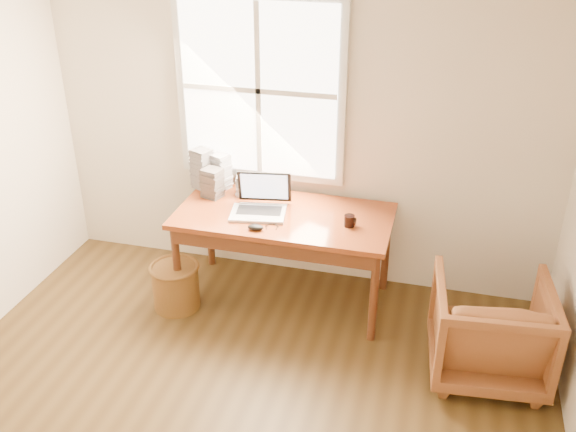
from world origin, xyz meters
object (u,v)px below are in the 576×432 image
desk (284,216)px  wicker_stool (176,287)px  coffee_mug (349,221)px  cd_stack_a (220,171)px  laptop (258,197)px  armchair (490,329)px

desk → wicker_stool: (-0.78, -0.32, -0.55)m
coffee_mug → cd_stack_a: bearing=175.7°
wicker_stool → laptop: size_ratio=0.85×
laptop → armchair: bearing=-23.3°
armchair → wicker_stool: (-2.30, 0.16, -0.17)m
desk → wicker_stool: bearing=-157.5°
armchair → wicker_stool: bearing=-9.7°
armchair → laptop: (-1.70, 0.42, 0.55)m
desk → armchair: 1.64m
desk → laptop: bearing=-159.2°
coffee_mug → cd_stack_a: (-1.11, 0.39, 0.10)m
armchair → cd_stack_a: cd_stack_a is taller
coffee_mug → armchair: bearing=-7.3°
laptop → coffee_mug: laptop is taller
wicker_stool → coffee_mug: coffee_mug is taller
wicker_stool → cd_stack_a: cd_stack_a is taller
laptop → coffee_mug: (0.68, 0.00, -0.11)m
laptop → coffee_mug: bearing=-9.5°
laptop → cd_stack_a: bearing=128.6°
laptop → desk: bearing=11.2°
wicker_stool → cd_stack_a: (0.16, 0.64, 0.72)m
armchair → desk: bearing=-23.3°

